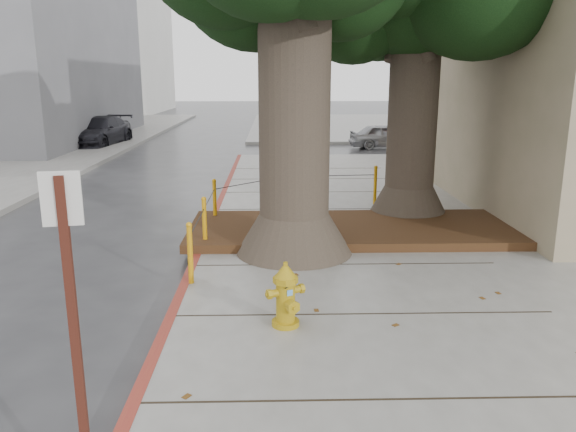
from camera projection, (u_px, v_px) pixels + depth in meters
name	position (u px, v px, depth m)	size (l,w,h in m)	color
ground	(324.00, 325.00, 7.35)	(140.00, 140.00, 0.00)	#28282B
sidewalk_far	(375.00, 126.00, 36.58)	(16.00, 20.00, 0.15)	slate
curb_red	(196.00, 260.00, 9.70)	(0.14, 26.00, 0.16)	maroon
planter_bed	(352.00, 229.00, 11.10)	(6.40, 2.60, 0.16)	black
building_far_white	(85.00, 26.00, 48.77)	(12.00, 18.00, 15.00)	silver
building_side_white	(565.00, 53.00, 31.89)	(10.00, 10.00, 9.00)	silver
bollard_ring	(263.00, 203.00, 11.41)	(3.79, 5.39, 0.95)	orange
fire_hydrant	(286.00, 295.00, 6.89)	(0.46, 0.46, 0.83)	#B79312
signpost	(75.00, 334.00, 3.63)	(0.24, 0.07, 2.46)	#471911
car_silver	(386.00, 136.00, 25.34)	(1.31, 3.25, 1.11)	#98999D
car_red	(457.00, 138.00, 24.14)	(1.23, 3.52, 1.16)	maroon
car_dark	(99.00, 132.00, 26.10)	(1.92, 4.72, 1.37)	black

